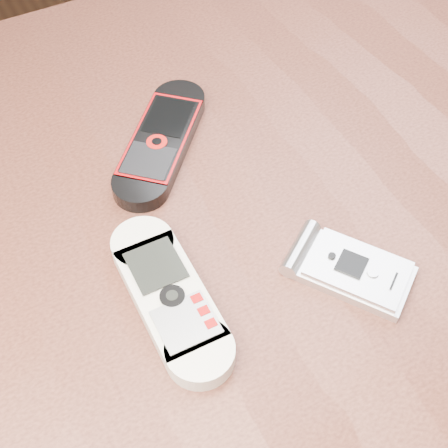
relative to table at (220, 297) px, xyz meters
The scene contains 4 objects.
table is the anchor object (origin of this frame).
nokia_white 0.14m from the table, 146.92° to the right, with size 0.05×0.16×0.02m, color silver.
nokia_black_red 0.17m from the table, 90.23° to the left, with size 0.05×0.17×0.02m, color black.
motorola_razr 0.16m from the table, 49.50° to the right, with size 0.05×0.10×0.02m, color silver.
Camera 1 is at (-0.15, -0.29, 1.18)m, focal length 50.00 mm.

